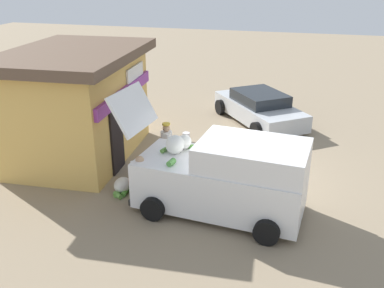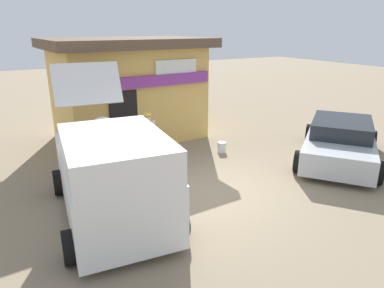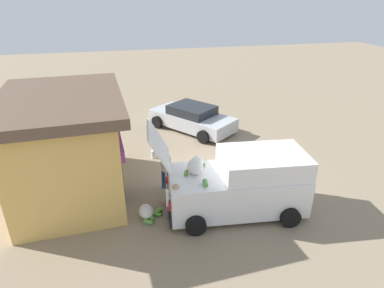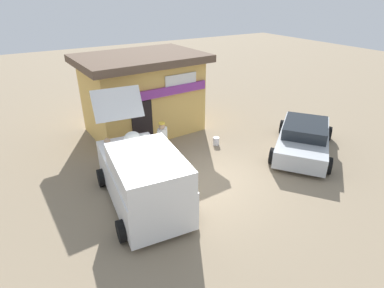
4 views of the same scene
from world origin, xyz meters
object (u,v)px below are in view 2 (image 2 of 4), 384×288
at_px(delivery_van, 111,173).
at_px(vendor_standing, 148,138).
at_px(storefront_bar, 128,88).
at_px(unloaded_banana_pile, 92,162).
at_px(customer_bending, 82,149).
at_px(paint_bucket, 222,147).
at_px(parked_sedan, 340,141).

xyz_separation_m(delivery_van, vendor_standing, (1.68, 2.09, -0.06)).
distance_m(storefront_bar, unloaded_banana_pile, 3.47).
xyz_separation_m(vendor_standing, customer_bending, (-1.81, 0.03, -0.05)).
relative_size(vendor_standing, unloaded_banana_pile, 1.93).
bearing_deg(delivery_van, paint_bucket, 27.50).
relative_size(parked_sedan, vendor_standing, 2.85).
relative_size(storefront_bar, vendor_standing, 3.42).
distance_m(storefront_bar, paint_bucket, 3.97).
relative_size(customer_bending, unloaded_banana_pile, 1.76).
bearing_deg(delivery_van, unloaded_banana_pile, 84.86).
bearing_deg(customer_bending, delivery_van, -86.56).
distance_m(vendor_standing, customer_bending, 1.81).
distance_m(storefront_bar, parked_sedan, 7.19).
height_order(vendor_standing, paint_bucket, vendor_standing).
bearing_deg(parked_sedan, delivery_van, 179.49).
xyz_separation_m(storefront_bar, vendor_standing, (-0.59, -3.16, -0.87)).
bearing_deg(storefront_bar, vendor_standing, -100.62).
distance_m(vendor_standing, unloaded_banana_pile, 1.81).
xyz_separation_m(storefront_bar, unloaded_banana_pile, (-2.01, -2.32, -1.62)).
distance_m(storefront_bar, vendor_standing, 3.33).
height_order(parked_sedan, vendor_standing, vendor_standing).
distance_m(parked_sedan, unloaded_banana_pile, 7.35).
height_order(parked_sedan, customer_bending, customer_bending).
relative_size(vendor_standing, customer_bending, 1.10).
height_order(customer_bending, unloaded_banana_pile, customer_bending).
height_order(customer_bending, paint_bucket, customer_bending).
xyz_separation_m(parked_sedan, customer_bending, (-7.10, 2.18, 0.28)).
bearing_deg(parked_sedan, storefront_bar, 131.50).
distance_m(storefront_bar, delivery_van, 5.77).
distance_m(parked_sedan, customer_bending, 7.43).
bearing_deg(customer_bending, storefront_bar, 52.54).
distance_m(delivery_van, unloaded_banana_pile, 3.05).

